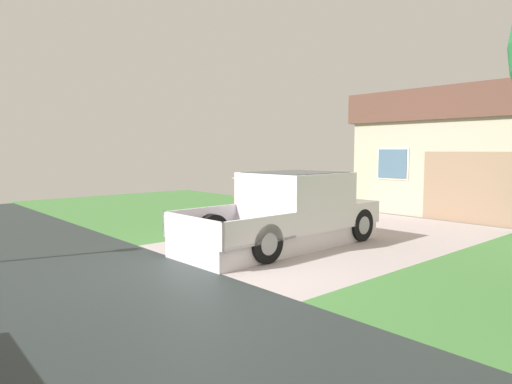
% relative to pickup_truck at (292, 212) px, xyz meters
% --- Properties ---
extents(ground, '(29.20, 18.60, 0.18)m').
position_rel_pickup_truck_xyz_m(ground, '(0.35, -4.72, -0.79)').
color(ground, '#BBACAC').
extents(pickup_truck, '(2.23, 5.13, 1.72)m').
position_rel_pickup_truck_xyz_m(pickup_truck, '(0.00, 0.00, 0.00)').
color(pickup_truck, silver).
rests_on(pickup_truck, ground).
extents(person_with_hat, '(0.52, 0.52, 1.66)m').
position_rel_pickup_truck_xyz_m(person_with_hat, '(-1.40, -0.38, 0.17)').
color(person_with_hat, black).
rests_on(person_with_hat, ground).
extents(handbag, '(0.29, 0.17, 0.39)m').
position_rel_pickup_truck_xyz_m(handbag, '(-1.42, -0.67, -0.66)').
color(handbag, '#232328').
rests_on(handbag, ground).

